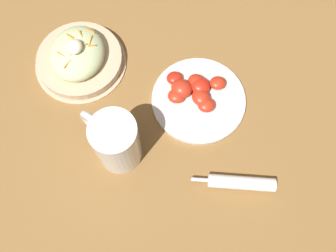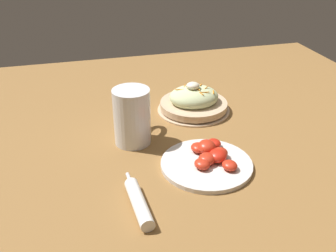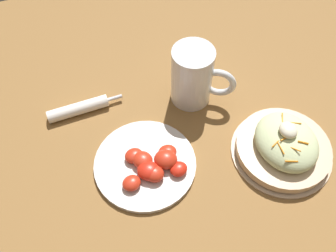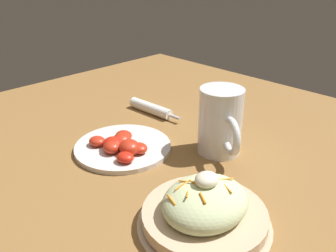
{
  "view_description": "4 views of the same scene",
  "coord_description": "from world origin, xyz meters",
  "px_view_note": "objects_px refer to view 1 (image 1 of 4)",
  "views": [
    {
      "loc": [
        -0.42,
        -0.11,
        0.81
      ],
      "look_at": [
        -0.14,
        -0.07,
        0.07
      ],
      "focal_mm": 40.51,
      "sensor_mm": 36.0,
      "label": 1
    },
    {
      "loc": [
        -0.33,
        -0.86,
        0.53
      ],
      "look_at": [
        -0.12,
        -0.07,
        0.09
      ],
      "focal_mm": 41.8,
      "sensor_mm": 36.0,
      "label": 2
    },
    {
      "loc": [
        0.32,
        -0.2,
        0.69
      ],
      "look_at": [
        -0.09,
        -0.07,
        0.06
      ],
      "focal_mm": 38.43,
      "sensor_mm": 36.0,
      "label": 3
    },
    {
      "loc": [
        0.38,
        0.44,
        0.4
      ],
      "look_at": [
        -0.11,
        -0.05,
        0.06
      ],
      "focal_mm": 37.72,
      "sensor_mm": 36.0,
      "label": 4
    }
  ],
  "objects_px": {
    "salad_plate": "(79,57)",
    "beer_mug": "(116,142)",
    "tomato_plate": "(197,96)",
    "napkin_roll": "(240,183)"
  },
  "relations": [
    {
      "from": "salad_plate",
      "to": "tomato_plate",
      "type": "distance_m",
      "value": 0.29
    },
    {
      "from": "salad_plate",
      "to": "beer_mug",
      "type": "bearing_deg",
      "value": -147.78
    },
    {
      "from": "tomato_plate",
      "to": "beer_mug",
      "type": "bearing_deg",
      "value": 134.69
    },
    {
      "from": "napkin_roll",
      "to": "tomato_plate",
      "type": "relative_size",
      "value": 0.82
    },
    {
      "from": "salad_plate",
      "to": "napkin_roll",
      "type": "relative_size",
      "value": 1.23
    },
    {
      "from": "salad_plate",
      "to": "beer_mug",
      "type": "relative_size",
      "value": 1.48
    },
    {
      "from": "beer_mug",
      "to": "tomato_plate",
      "type": "height_order",
      "value": "beer_mug"
    },
    {
      "from": "salad_plate",
      "to": "napkin_roll",
      "type": "xyz_separation_m",
      "value": [
        -0.25,
        -0.4,
        -0.02
      ]
    },
    {
      "from": "salad_plate",
      "to": "beer_mug",
      "type": "distance_m",
      "value": 0.25
    },
    {
      "from": "salad_plate",
      "to": "beer_mug",
      "type": "xyz_separation_m",
      "value": [
        -0.21,
        -0.13,
        0.04
      ]
    }
  ]
}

